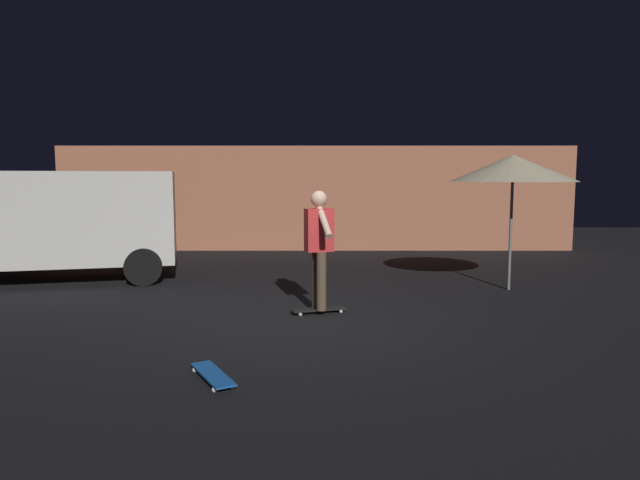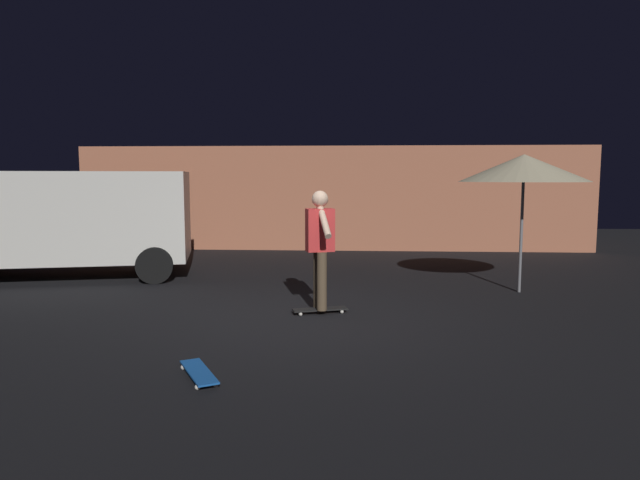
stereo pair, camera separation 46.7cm
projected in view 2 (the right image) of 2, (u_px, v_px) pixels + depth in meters
ground_plane at (297, 317)px, 7.81m from camera, size 28.00×28.00×0.00m
low_building at (336, 196)px, 16.95m from camera, size 13.49×4.47×2.73m
parked_van at (64, 217)px, 10.86m from camera, size 4.91×3.10×2.03m
patio_umbrella at (524, 168)px, 9.30m from camera, size 2.10×2.10×2.30m
skateboard_ridden at (320, 310)px, 8.04m from camera, size 0.80×0.42×0.07m
skateboard_spare at (199, 372)px, 5.45m from camera, size 0.55×0.78×0.07m
skater at (320, 241)px, 7.93m from camera, size 0.43×0.96×1.67m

